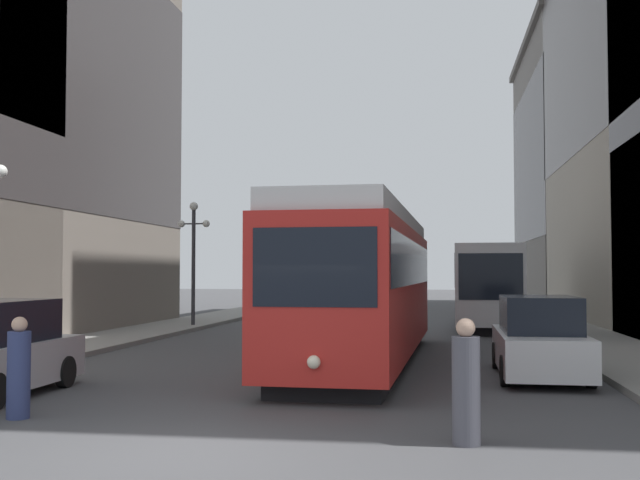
{
  "coord_description": "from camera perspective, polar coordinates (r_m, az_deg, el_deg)",
  "views": [
    {
      "loc": [
        3.07,
        -9.67,
        2.34
      ],
      "look_at": [
        0.35,
        8.02,
        3.11
      ],
      "focal_mm": 43.13,
      "sensor_mm": 36.0,
      "label": 1
    }
  ],
  "objects": [
    {
      "name": "lamp_post_left_far",
      "position": [
        33.08,
        -9.36,
        -0.26
      ],
      "size": [
        1.41,
        0.36,
        5.22
      ],
      "color": "#333338",
      "rests_on": "sidewalk_left"
    },
    {
      "name": "streetcar",
      "position": [
        20.23,
        3.35,
        -3.14
      ],
      "size": [
        3.07,
        14.09,
        3.89
      ],
      "rotation": [
        0.0,
        0.0,
        -0.03
      ],
      "color": "black",
      "rests_on": "ground"
    },
    {
      "name": "pedestrian_crossing_far",
      "position": [
        13.45,
        -21.45,
        -9.03
      ],
      "size": [
        0.37,
        0.37,
        1.63
      ],
      "rotation": [
        0.0,
        0.0,
        2.01
      ],
      "color": "navy",
      "rests_on": "ground"
    },
    {
      "name": "sidewalk_left",
      "position": [
        50.96,
        -3.94,
        -5.01
      ],
      "size": [
        2.97,
        120.0,
        0.15
      ],
      "primitive_type": "cube",
      "color": "gray",
      "rests_on": "ground"
    },
    {
      "name": "transit_bus",
      "position": [
        34.25,
        12.21,
        -3.07
      ],
      "size": [
        2.92,
        11.36,
        3.45
      ],
      "rotation": [
        0.0,
        0.0,
        -0.03
      ],
      "color": "black",
      "rests_on": "ground"
    },
    {
      "name": "building_right_far",
      "position": [
        59.29,
        20.5,
        5.0
      ],
      "size": [
        11.76,
        19.72,
        19.23
      ],
      "color": "slate",
      "rests_on": "ground"
    },
    {
      "name": "parked_car_right_far",
      "position": [
        18.0,
        15.95,
        -7.13
      ],
      "size": [
        1.95,
        4.84,
        1.82
      ],
      "rotation": [
        0.0,
        0.0,
        3.13
      ],
      "color": "black",
      "rests_on": "ground"
    },
    {
      "name": "pedestrian_crossing_near",
      "position": [
        10.85,
        10.79,
        -10.57
      ],
      "size": [
        0.39,
        0.39,
        1.72
      ],
      "rotation": [
        0.0,
        0.0,
        5.77
      ],
      "color": "#4C4C56",
      "rests_on": "ground"
    },
    {
      "name": "ground_plane",
      "position": [
        10.41,
        -8.98,
        -15.41
      ],
      "size": [
        200.0,
        200.0,
        0.0
      ],
      "primitive_type": "plane",
      "color": "#424244"
    },
    {
      "name": "parked_car_left_near",
      "position": [
        41.8,
        -2.84,
        -4.52
      ],
      "size": [
        2.02,
        4.39,
        1.82
      ],
      "rotation": [
        0.0,
        0.0,
        0.04
      ],
      "color": "black",
      "rests_on": "ground"
    },
    {
      "name": "sidewalk_right",
      "position": [
        49.98,
        14.55,
        -4.99
      ],
      "size": [
        2.97,
        120.0,
        0.15
      ],
      "primitive_type": "cube",
      "color": "gray",
      "rests_on": "ground"
    }
  ]
}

